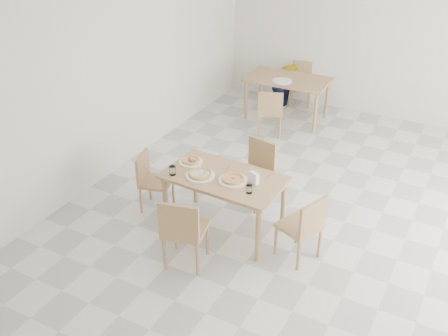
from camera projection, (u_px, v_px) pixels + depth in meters
The scene contains 21 objects.
main_table at pixel (224, 183), 6.14m from camera, with size 1.43×0.85×0.75m.
chair_south at pixel (183, 229), 5.60m from camera, with size 0.53×0.53×0.89m.
chair_north at pixel (257, 167), 6.79m from camera, with size 0.50×0.50×0.85m.
chair_west at pixel (151, 178), 6.66m from camera, with size 0.47×0.47×0.77m.
chair_east at pixel (304, 225), 5.73m from camera, with size 0.53×0.53×0.82m.
plate_margherita at pixel (233, 180), 5.99m from camera, with size 0.33×0.33×0.02m, color white.
plate_mushroom at pixel (200, 176), 6.09m from camera, with size 0.35×0.35×0.02m, color white.
plate_pepperoni at pixel (191, 162), 6.37m from camera, with size 0.29×0.29×0.02m, color white.
pizza_margherita at pixel (233, 179), 5.98m from camera, with size 0.30×0.30×0.03m.
pizza_mushroom at pixel (200, 174), 6.08m from camera, with size 0.37×0.37×0.03m.
pizza_pepperoni at pixel (191, 160), 6.36m from camera, with size 0.23×0.23×0.03m.
tumbler_a at pixel (173, 170), 6.10m from camera, with size 0.08×0.08×0.11m, color white.
tumbler_b at pixel (249, 189), 5.76m from camera, with size 0.07×0.07×0.09m, color white.
napkin_holder at pixel (254, 178), 5.92m from camera, with size 0.14×0.11×0.14m.
fork_a at pixel (269, 177), 6.07m from camera, with size 0.02×0.19×0.01m, color silver.
fork_b at pixel (229, 167), 6.28m from camera, with size 0.01×0.18×0.01m, color silver.
second_table at pixel (288, 83), 9.00m from camera, with size 1.42×0.84×0.75m.
chair_back_s at pixel (270, 110), 8.48m from camera, with size 0.51×0.51×0.81m.
chair_back_n at pixel (302, 80), 9.73m from camera, with size 0.47×0.47×0.78m.
plate_empty at pixel (282, 81), 8.81m from camera, with size 0.33×0.33×0.02m, color white.
potted_plant at pixel (284, 83), 9.68m from camera, with size 0.46×0.37×0.84m, color #29641E.
Camera 1 is at (1.60, -5.46, 3.86)m, focal length 42.00 mm.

